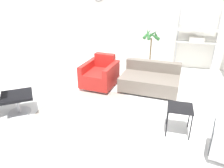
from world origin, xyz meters
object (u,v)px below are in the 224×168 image
at_px(potted_plant, 150,51).
at_px(couch_low, 150,80).
at_px(armchair_red, 100,75).
at_px(side_table, 180,110).
at_px(shelf_unit, 194,34).

bearing_deg(potted_plant, couch_low, -83.70).
xyz_separation_m(armchair_red, side_table, (1.90, -1.55, 0.15)).
xyz_separation_m(potted_plant, shelf_unit, (1.19, 0.38, 0.47)).
height_order(armchair_red, side_table, armchair_red).
xyz_separation_m(couch_low, shelf_unit, (1.04, 1.72, 0.86)).
xyz_separation_m(armchair_red, potted_plant, (1.11, 1.44, 0.33)).
relative_size(side_table, potted_plant, 0.39).
bearing_deg(potted_plant, armchair_red, -127.46).
bearing_deg(couch_low, side_table, 116.16).
height_order(side_table, potted_plant, potted_plant).
relative_size(armchair_red, potted_plant, 0.77).
xyz_separation_m(couch_low, side_table, (0.64, -1.65, 0.20)).
bearing_deg(side_table, potted_plant, 104.78).
relative_size(armchair_red, side_table, 1.98).
distance_m(side_table, shelf_unit, 3.46).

